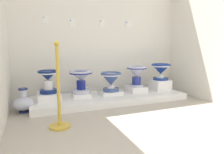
# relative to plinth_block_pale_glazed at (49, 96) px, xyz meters

# --- Properties ---
(ground_plane) EXTENTS (5.29, 5.74, 0.02)m
(ground_plane) POSITION_rel_plinth_block_pale_glazed_xyz_m (1.07, -1.66, -0.18)
(ground_plane) COLOR #B2A899
(wall_back) EXTENTS (3.49, 0.06, 3.23)m
(wall_back) POSITION_rel_plinth_block_pale_glazed_xyz_m (1.07, 0.44, 1.44)
(wall_back) COLOR white
(wall_back) RESTS_ON ground_plane
(display_platform) EXTENTS (2.74, 0.87, 0.11)m
(display_platform) POSITION_rel_plinth_block_pale_glazed_xyz_m (1.07, -0.05, -0.11)
(display_platform) COLOR white
(display_platform) RESTS_ON ground_plane
(plinth_block_pale_glazed) EXTENTS (0.36, 0.39, 0.11)m
(plinth_block_pale_glazed) POSITION_rel_plinth_block_pale_glazed_xyz_m (0.00, 0.00, 0.00)
(plinth_block_pale_glazed) COLOR white
(plinth_block_pale_glazed) RESTS_ON display_platform
(antique_toilet_pale_glazed) EXTENTS (0.32, 0.32, 0.37)m
(antique_toilet_pale_glazed) POSITION_rel_plinth_block_pale_glazed_xyz_m (0.00, 0.00, 0.30)
(antique_toilet_pale_glazed) COLOR navy
(antique_toilet_pale_glazed) RESTS_ON plinth_block_pale_glazed
(plinth_block_central_ornate) EXTENTS (0.31, 0.30, 0.08)m
(plinth_block_central_ornate) POSITION_rel_plinth_block_pale_glazed_xyz_m (0.53, -0.03, -0.02)
(plinth_block_central_ornate) COLOR white
(plinth_block_central_ornate) RESTS_ON display_platform
(antique_toilet_central_ornate) EXTENTS (0.40, 0.40, 0.39)m
(antique_toilet_central_ornate) POSITION_rel_plinth_block_pale_glazed_xyz_m (0.53, -0.03, 0.28)
(antique_toilet_central_ornate) COLOR silver
(antique_toilet_central_ornate) RESTS_ON plinth_block_central_ornate
(plinth_block_rightmost) EXTENTS (0.40, 0.29, 0.07)m
(plinth_block_rightmost) POSITION_rel_plinth_block_pale_glazed_xyz_m (1.08, -0.04, -0.02)
(plinth_block_rightmost) COLOR white
(plinth_block_rightmost) RESTS_ON display_platform
(antique_toilet_rightmost) EXTENTS (0.38, 0.38, 0.34)m
(antique_toilet_rightmost) POSITION_rel_plinth_block_pale_glazed_xyz_m (1.08, -0.04, 0.23)
(antique_toilet_rightmost) COLOR #3A5293
(antique_toilet_rightmost) RESTS_ON plinth_block_rightmost
(plinth_block_leftmost) EXTENTS (0.33, 0.34, 0.10)m
(plinth_block_leftmost) POSITION_rel_plinth_block_pale_glazed_xyz_m (1.63, 0.00, -0.01)
(plinth_block_leftmost) COLOR white
(plinth_block_leftmost) RESTS_ON display_platform
(antique_toilet_leftmost) EXTENTS (0.39, 0.39, 0.40)m
(antique_toilet_leftmost) POSITION_rel_plinth_block_pale_glazed_xyz_m (1.63, 0.00, 0.32)
(antique_toilet_leftmost) COLOR silver
(antique_toilet_leftmost) RESTS_ON plinth_block_leftmost
(plinth_block_squat_floral) EXTENTS (0.33, 0.33, 0.21)m
(plinth_block_squat_floral) POSITION_rel_plinth_block_pale_glazed_xyz_m (2.15, -0.05, 0.05)
(plinth_block_squat_floral) COLOR white
(plinth_block_squat_floral) RESTS_ON display_platform
(antique_toilet_squat_floral) EXTENTS (0.38, 0.38, 0.32)m
(antique_toilet_squat_floral) POSITION_rel_plinth_block_pale_glazed_xyz_m (2.15, -0.05, 0.36)
(antique_toilet_squat_floral) COLOR navy
(antique_toilet_squat_floral) RESTS_ON plinth_block_squat_floral
(info_placard_first) EXTENTS (0.10, 0.01, 0.13)m
(info_placard_first) POSITION_rel_plinth_block_pale_glazed_xyz_m (0.04, 0.40, 1.27)
(info_placard_first) COLOR white
(info_placard_second) EXTENTS (0.11, 0.01, 0.16)m
(info_placard_second) POSITION_rel_plinth_block_pale_glazed_xyz_m (0.50, 0.40, 1.24)
(info_placard_second) COLOR white
(info_placard_third) EXTENTS (0.10, 0.01, 0.15)m
(info_placard_third) POSITION_rel_plinth_block_pale_glazed_xyz_m (1.08, 0.40, 1.26)
(info_placard_third) COLOR white
(info_placard_fourth) EXTENTS (0.14, 0.01, 0.13)m
(info_placard_fourth) POSITION_rel_plinth_block_pale_glazed_xyz_m (1.64, 0.40, 1.27)
(info_placard_fourth) COLOR white
(decorative_vase_corner) EXTENTS (0.31, 0.31, 0.37)m
(decorative_vase_corner) POSITION_rel_plinth_block_pale_glazed_xyz_m (-0.37, -0.17, -0.03)
(decorative_vase_corner) COLOR navy
(decorative_vase_corner) RESTS_ON ground_plane
(stanchion_post_near_left) EXTENTS (0.26, 0.26, 1.04)m
(stanchion_post_near_left) POSITION_rel_plinth_block_pale_glazed_xyz_m (0.05, -0.96, 0.14)
(stanchion_post_near_left) COLOR gold
(stanchion_post_near_left) RESTS_ON ground_plane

